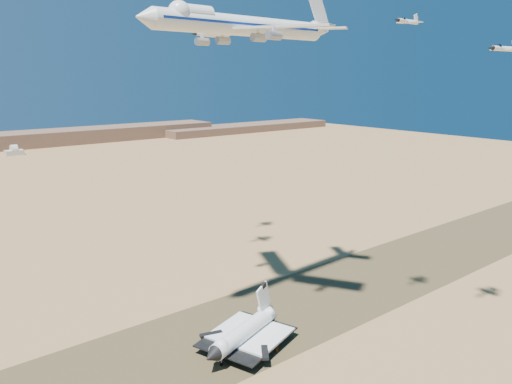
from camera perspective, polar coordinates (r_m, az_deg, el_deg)
ground at (r=181.95m, az=-1.56°, el=-15.25°), size 1200.00×1200.00×0.00m
runway at (r=181.94m, az=-1.56°, el=-15.24°), size 600.00×50.00×0.06m
ridgeline at (r=679.27m, az=-24.90°, el=5.23°), size 960.00×90.00×18.00m
shuttle at (r=167.87m, az=-1.43°, el=-15.92°), size 37.84×30.44×18.42m
carrier_747 at (r=171.60m, az=-1.97°, el=18.50°), size 82.10×63.65×20.48m
crew_a at (r=168.91m, az=2.50°, el=-17.31°), size 0.44×0.64×1.70m
crew_b at (r=167.37m, az=2.39°, el=-17.64°), size 0.83×0.89×1.60m
crew_c at (r=167.25m, az=1.68°, el=-17.62°), size 1.13×1.10×1.77m
chase_jet_a at (r=170.33m, az=16.92°, el=18.18°), size 13.76×7.45×3.43m
chase_jet_b at (r=171.04m, az=26.47°, el=14.47°), size 15.98×8.59×3.98m
chase_jet_d at (r=220.90m, az=-5.52°, el=17.48°), size 15.37×8.16×3.83m
chase_jet_e at (r=246.86m, az=-4.69°, el=18.39°), size 14.11×7.88×3.53m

